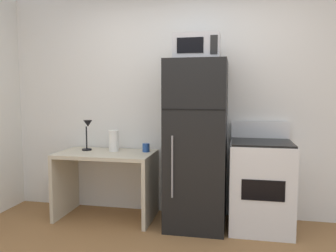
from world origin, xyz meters
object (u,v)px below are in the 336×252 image
desk_lamp (88,130)px  microwave (197,47)px  desk (106,173)px  paper_towel_roll (114,141)px  coffee_mug (146,148)px  refrigerator (197,145)px  oven_range (261,185)px

desk_lamp → microwave: microwave is taller
desk → desk_lamp: size_ratio=3.03×
desk → paper_towel_roll: size_ratio=4.46×
coffee_mug → microwave: (0.59, -0.16, 1.08)m
paper_towel_roll → coffee_mug: paper_towel_roll is taller
paper_towel_roll → refrigerator: bearing=-6.1°
refrigerator → oven_range: bearing=2.5°
paper_towel_roll → oven_range: (1.62, -0.07, -0.40)m
microwave → oven_range: bearing=4.3°
desk → coffee_mug: (0.43, 0.12, 0.28)m
desk_lamp → microwave: (1.27, -0.10, 0.88)m
refrigerator → microwave: (0.00, -0.02, 1.00)m
coffee_mug → refrigerator: bearing=-12.9°
oven_range → paper_towel_roll: bearing=177.4°
desk_lamp → coffee_mug: bearing=4.3°
desk_lamp → desk: bearing=-14.8°
desk → refrigerator: 1.08m
desk → paper_towel_roll: bearing=54.6°
microwave → refrigerator: bearing=90.3°
coffee_mug → microwave: size_ratio=0.21×
desk_lamp → paper_towel_roll: bearing=3.7°
desk_lamp → oven_range: desk_lamp is taller
desk → microwave: bearing=-2.2°
oven_range → desk_lamp: bearing=178.4°
desk_lamp → microwave: bearing=-4.7°
paper_towel_roll → coffee_mug: 0.38m
oven_range → coffee_mug: bearing=175.2°
oven_range → desk: bearing=-179.6°
desk_lamp → paper_towel_roll: size_ratio=1.47×
coffee_mug → oven_range: oven_range is taller
desk_lamp → refrigerator: size_ratio=0.20×
paper_towel_roll → refrigerator: 0.97m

